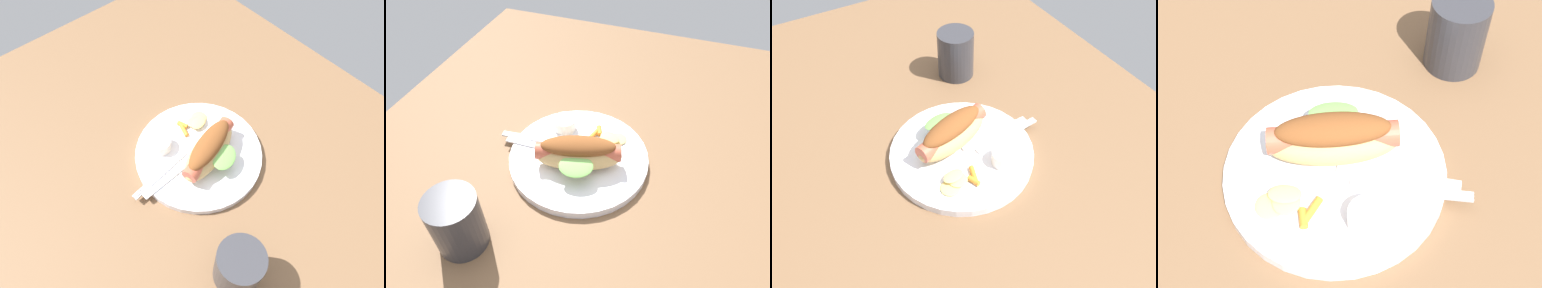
% 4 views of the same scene
% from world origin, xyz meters
% --- Properties ---
extents(ground_plane, '(1.20, 0.90, 0.02)m').
position_xyz_m(ground_plane, '(0.00, 0.00, -0.01)').
color(ground_plane, brown).
extents(plate, '(0.26, 0.26, 0.02)m').
position_xyz_m(plate, '(0.04, -0.01, 0.01)').
color(plate, white).
rests_on(plate, ground_plane).
extents(hot_dog, '(0.12, 0.17, 0.06)m').
position_xyz_m(hot_dog, '(0.01, -0.01, 0.05)').
color(hot_dog, tan).
rests_on(hot_dog, plate).
extents(sauce_ramekin, '(0.05, 0.05, 0.03)m').
position_xyz_m(sauce_ramekin, '(0.10, 0.05, 0.03)').
color(sauce_ramekin, white).
rests_on(sauce_ramekin, plate).
extents(fork, '(0.03, 0.14, 0.00)m').
position_xyz_m(fork, '(0.05, 0.08, 0.02)').
color(fork, silver).
rests_on(fork, plate).
extents(knife, '(0.02, 0.15, 0.00)m').
position_xyz_m(knife, '(0.03, 0.07, 0.02)').
color(knife, silver).
rests_on(knife, plate).
extents(chips_pile, '(0.05, 0.06, 0.01)m').
position_xyz_m(chips_pile, '(0.09, -0.06, 0.02)').
color(chips_pile, '#E1C56D').
rests_on(chips_pile, plate).
extents(carrot_garnish, '(0.04, 0.02, 0.01)m').
position_xyz_m(carrot_garnish, '(0.10, -0.02, 0.02)').
color(carrot_garnish, orange).
rests_on(carrot_garnish, plate).
extents(drinking_cup, '(0.08, 0.08, 0.10)m').
position_xyz_m(drinking_cup, '(-0.19, 0.11, 0.05)').
color(drinking_cup, '#333338').
rests_on(drinking_cup, ground_plane).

